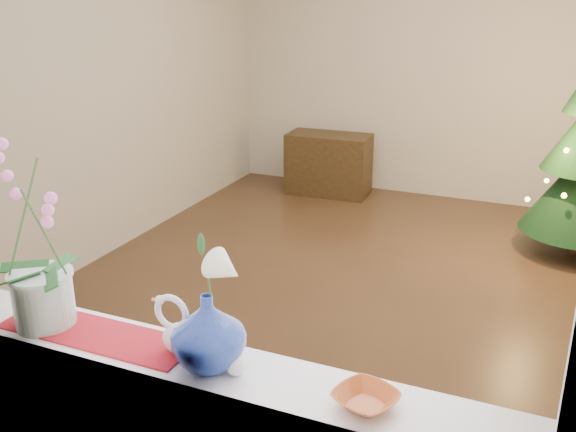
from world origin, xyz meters
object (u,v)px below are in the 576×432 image
orchid_pot (35,238)px  paperweight (236,365)px  swan (185,328)px  blue_vase (208,326)px  amber_dish (366,400)px  side_table (328,164)px

orchid_pot → paperweight: size_ratio=10.08×
orchid_pot → swan: bearing=2.8°
blue_vase → amber_dish: (0.50, -0.00, -0.12)m
swan → blue_vase: 0.11m
orchid_pot → amber_dish: bearing=-0.3°
blue_vase → amber_dish: bearing=-0.5°
swan → blue_vase: bearing=-25.3°
blue_vase → paperweight: (0.10, -0.01, -0.11)m
amber_dish → swan: bearing=176.9°
swan → side_table: (-1.13, 4.49, -0.70)m
swan → side_table: 4.69m
blue_vase → side_table: size_ratio=0.33×
swan → blue_vase: (0.10, -0.03, 0.04)m
swan → amber_dish: bearing=-12.6°
blue_vase → side_table: blue_vase is taller
paperweight → amber_dish: size_ratio=0.43×
orchid_pot → paperweight: (0.75, -0.01, -0.29)m
paperweight → amber_dish: bearing=0.9°
orchid_pot → blue_vase: (0.65, -0.00, -0.18)m
amber_dish → paperweight: bearing=-179.1°
paperweight → side_table: paperweight is taller
side_table → swan: bearing=-78.3°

